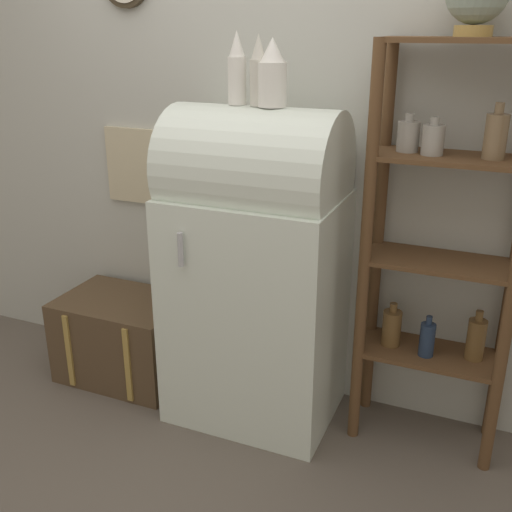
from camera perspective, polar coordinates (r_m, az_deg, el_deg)
name	(u,v)px	position (r m, az deg, el deg)	size (l,w,h in m)	color
ground_plane	(233,438)	(2.90, -2.21, -16.97)	(12.00, 12.00, 0.00)	#60564C
wall_back	(280,127)	(2.85, 2.31, 12.21)	(7.00, 0.09, 2.70)	#B7B7AD
refrigerator	(255,268)	(2.73, -0.06, -1.11)	(0.76, 0.60, 1.48)	silver
suitcase_trunk	(125,337)	(3.32, -12.40, -7.58)	(0.65, 0.47, 0.45)	brown
shelf_unit	(442,239)	(2.58, 17.31, 1.54)	(0.63, 0.30, 1.75)	brown
vase_left	(237,71)	(2.58, -1.82, 17.24)	(0.08, 0.08, 0.29)	white
vase_center	(258,73)	(2.54, 0.24, 17.05)	(0.07, 0.07, 0.28)	beige
vase_right	(272,75)	(2.51, 1.56, 16.85)	(0.12, 0.12, 0.27)	white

